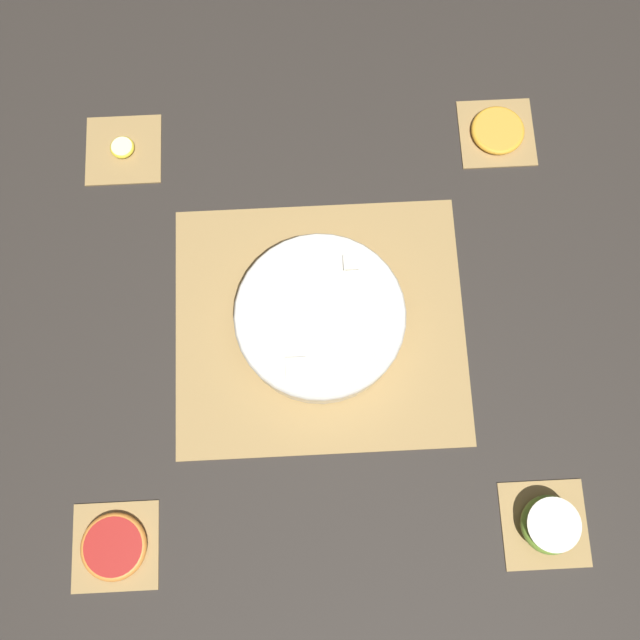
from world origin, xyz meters
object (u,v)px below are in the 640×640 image
(fruit_salad_bowl, at_px, (320,318))
(orange_slice_whole, at_px, (498,130))
(banana_coin_single, at_px, (122,147))
(apple_half, at_px, (550,525))
(grapefruit_slice, at_px, (114,547))

(fruit_salad_bowl, distance_m, orange_slice_whole, 0.43)
(banana_coin_single, bearing_deg, apple_half, 134.57)
(apple_half, xyz_separation_m, banana_coin_single, (0.60, -0.61, -0.02))
(grapefruit_slice, bearing_deg, apple_half, 180.00)
(grapefruit_slice, bearing_deg, fruit_salad_bowl, -134.60)
(orange_slice_whole, distance_m, banana_coin_single, 0.60)
(apple_half, bearing_deg, orange_slice_whole, -90.00)
(orange_slice_whole, xyz_separation_m, banana_coin_single, (0.60, 0.00, -0.00))
(fruit_salad_bowl, height_order, banana_coin_single, fruit_salad_bowl)
(apple_half, distance_m, orange_slice_whole, 0.61)
(orange_slice_whole, xyz_separation_m, grapefruit_slice, (0.60, 0.61, 0.00))
(fruit_salad_bowl, height_order, apple_half, fruit_salad_bowl)
(fruit_salad_bowl, distance_m, grapefruit_slice, 0.43)
(apple_half, xyz_separation_m, orange_slice_whole, (-0.00, -0.61, -0.02))
(banana_coin_single, xyz_separation_m, grapefruit_slice, (0.00, 0.61, 0.00))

